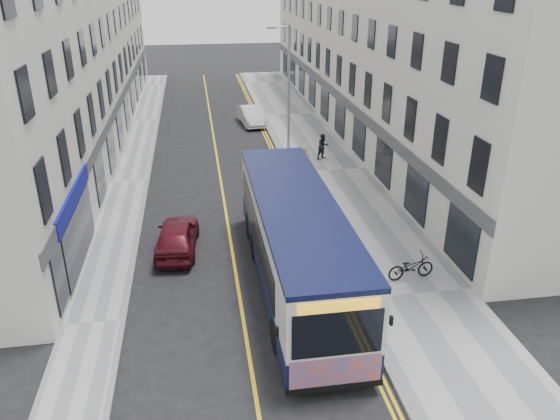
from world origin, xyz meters
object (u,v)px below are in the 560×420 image
object	(u,v)px
pedestrian_near	(305,161)
car_white	(251,116)
pedestrian_far	(323,147)
car_maroon	(177,236)
city_bus	(296,240)
streetlamp	(287,90)
bicycle	(411,267)

from	to	relation	value
pedestrian_near	car_white	xyz separation A→B (m)	(-1.79, 11.53, -0.26)
pedestrian_far	car_maroon	world-z (taller)	pedestrian_far
pedestrian_near	car_maroon	bearing A→B (deg)	-150.58
city_bus	pedestrian_far	world-z (taller)	city_bus
car_maroon	car_white	bearing A→B (deg)	-99.99
city_bus	pedestrian_near	xyz separation A→B (m)	(2.61, 11.28, -0.97)
city_bus	car_white	size ratio (longest dim) A/B	2.92
pedestrian_far	car_maroon	distance (m)	13.49
pedestrian_near	pedestrian_far	size ratio (longest dim) A/B	1.04
car_white	pedestrian_far	bearing A→B (deg)	-75.79
streetlamp	pedestrian_near	xyz separation A→B (m)	(0.57, -2.55, -3.45)
pedestrian_far	car_white	bearing A→B (deg)	86.98
bicycle	car_maroon	distance (m)	9.54
city_bus	streetlamp	bearing A→B (deg)	81.61
streetlamp	pedestrian_far	world-z (taller)	streetlamp
bicycle	pedestrian_near	distance (m)	11.77
pedestrian_far	streetlamp	bearing A→B (deg)	156.07
streetlamp	car_maroon	bearing A→B (deg)	-121.77
car_white	car_maroon	bearing A→B (deg)	-111.81
city_bus	car_maroon	size ratio (longest dim) A/B	2.94
car_maroon	streetlamp	bearing A→B (deg)	-116.71
city_bus	pedestrian_far	size ratio (longest dim) A/B	7.64
pedestrian_near	city_bus	bearing A→B (deg)	-121.82
car_maroon	pedestrian_near	bearing A→B (deg)	-126.76
streetlamp	car_white	distance (m)	9.79
streetlamp	bicycle	size ratio (longest dim) A/B	4.32
car_maroon	city_bus	bearing A→B (deg)	146.65
streetlamp	city_bus	distance (m)	14.19
bicycle	car_white	world-z (taller)	car_white
bicycle	pedestrian_near	world-z (taller)	pedestrian_near
pedestrian_far	bicycle	bearing A→B (deg)	-113.59
streetlamp	pedestrian_near	size ratio (longest dim) A/B	4.93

